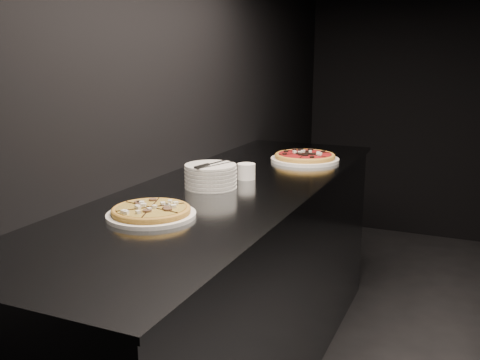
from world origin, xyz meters
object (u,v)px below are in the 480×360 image
at_px(pizza_tomato, 305,157).
at_px(cutlery, 211,165).
at_px(ramekin, 246,171).
at_px(plate_stack, 211,176).
at_px(counter, 230,285).
at_px(pizza_mushroom, 151,212).

bearing_deg(pizza_tomato, cutlery, -104.40).
bearing_deg(cutlery, ramekin, 83.77).
relative_size(plate_stack, ramekin, 2.69).
relative_size(pizza_tomato, ramekin, 5.18).
xyz_separation_m(counter, pizza_tomato, (0.13, 0.64, 0.48)).
bearing_deg(counter, pizza_mushroom, -95.56).
distance_m(counter, pizza_mushroom, 0.71).
distance_m(pizza_tomato, plate_stack, 0.73).
height_order(cutlery, ramekin, cutlery).
relative_size(cutlery, ramekin, 2.75).
distance_m(pizza_mushroom, plate_stack, 0.47).
xyz_separation_m(plate_stack, cutlery, (0.01, -0.02, 0.05)).
height_order(counter, plate_stack, plate_stack).
bearing_deg(ramekin, cutlery, -107.75).
distance_m(counter, pizza_tomato, 0.81).
height_order(counter, cutlery, cutlery).
relative_size(pizza_tomato, cutlery, 1.88).
distance_m(pizza_tomato, ramekin, 0.52).
distance_m(pizza_mushroom, cutlery, 0.46).
relative_size(plate_stack, cutlery, 0.98).
xyz_separation_m(pizza_mushroom, cutlery, (0.00, 0.45, 0.08)).
height_order(pizza_mushroom, pizza_tomato, pizza_tomato).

